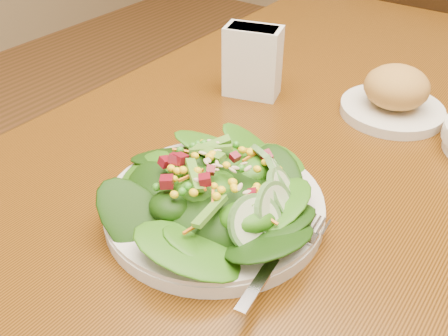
{
  "coord_description": "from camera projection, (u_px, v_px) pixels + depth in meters",
  "views": [
    {
      "loc": [
        0.21,
        -0.61,
        1.16
      ],
      "look_at": [
        -0.07,
        -0.22,
        0.81
      ],
      "focal_mm": 40.0,
      "sensor_mm": 36.0,
      "label": 1
    }
  ],
  "objects": [
    {
      "name": "dining_table",
      "position": [
        341.0,
        199.0,
        0.8
      ],
      "size": [
        0.9,
        1.4,
        0.75
      ],
      "color": "brown",
      "rests_on": "ground_plane"
    },
    {
      "name": "chair_far",
      "position": [
        404.0,
        74.0,
        1.68
      ],
      "size": [
        0.48,
        0.49,
        0.82
      ],
      "rotation": [
        0.0,
        0.0,
        2.8
      ],
      "color": "black",
      "rests_on": "ground_plane"
    },
    {
      "name": "salad_plate",
      "position": [
        220.0,
        198.0,
        0.6
      ],
      "size": [
        0.27,
        0.27,
        0.08
      ],
      "rotation": [
        0.0,
        0.0,
        -0.22
      ],
      "color": "silver",
      "rests_on": "dining_table"
    },
    {
      "name": "bread_plate",
      "position": [
        395.0,
        96.0,
        0.8
      ],
      "size": [
        0.17,
        0.17,
        0.08
      ],
      "color": "silver",
      "rests_on": "dining_table"
    },
    {
      "name": "napkin_holder",
      "position": [
        253.0,
        60.0,
        0.84
      ],
      "size": [
        0.1,
        0.08,
        0.12
      ],
      "rotation": [
        0.0,
        0.0,
        0.29
      ],
      "color": "white",
      "rests_on": "dining_table"
    }
  ]
}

